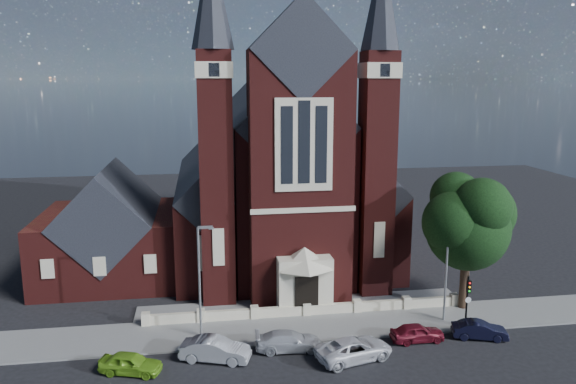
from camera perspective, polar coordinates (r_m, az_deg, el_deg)
name	(u,v)px	position (r m, az deg, el deg)	size (l,w,h in m)	color
ground	(289,278)	(51.86, 0.12, -8.71)	(120.00, 120.00, 0.00)	black
pavement_strip	(312,327)	(42.30, 2.40, -13.54)	(60.00, 5.00, 0.12)	slate
forecourt_paving	(302,306)	(45.90, 1.41, -11.47)	(26.00, 3.00, 0.14)	slate
forecourt_wall	(306,316)	(44.09, 1.88, -12.46)	(24.00, 0.40, 0.90)	beige
church	(277,175)	(57.37, -1.12, 1.72)	(20.01, 34.90, 29.20)	#4F1715
parish_hall	(110,234)	(53.60, -17.60, -4.09)	(12.00, 12.20, 10.24)	#4F1715
street_tree	(471,224)	(45.09, 18.10, -3.13)	(6.40, 6.60, 10.70)	black
street_lamp_left	(201,275)	(39.39, -8.88, -8.38)	(1.16, 0.22, 8.09)	gray
street_lamp_right	(448,262)	(43.19, 15.94, -6.90)	(1.16, 0.22, 8.09)	gray
traffic_signal	(468,296)	(42.91, 17.79, -9.99)	(0.28, 0.42, 4.00)	black
car_lime_van	(131,363)	(37.39, -15.70, -16.40)	(1.55, 3.86, 1.32)	#73B123
car_silver_a	(215,350)	(37.78, -7.41, -15.59)	(1.58, 4.53, 1.49)	#919398
car_silver_b	(289,341)	(38.79, 0.08, -14.89)	(1.83, 4.50, 1.31)	#A9ACB1
car_white_suv	(354,349)	(37.88, 6.72, -15.56)	(2.36, 5.12, 1.42)	silver
car_dark_red	(417,333)	(40.95, 12.99, -13.74)	(1.50, 3.72, 1.27)	maroon
car_navy	(480,330)	(42.52, 18.88, -13.13)	(1.32, 3.78, 1.24)	black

